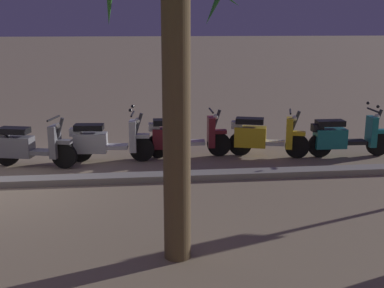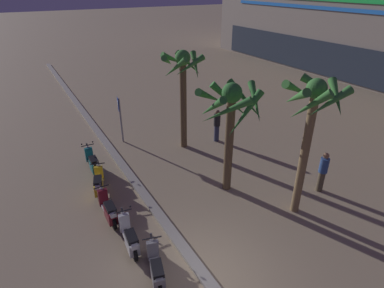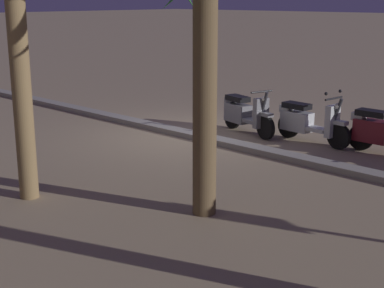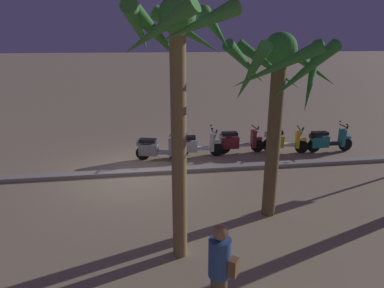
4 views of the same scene
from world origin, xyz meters
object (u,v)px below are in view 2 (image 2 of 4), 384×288
object	(u,v)px
scooter_grey_last_in_row	(156,268)
palm_tree_mid_walkway	(183,76)
palm_tree_far_corner	(312,113)
pedestrian_window_shopping	(217,125)
palm_tree_near_sign	(231,112)
pedestrian_strolling_near_curb	(323,171)
scooter_yellow_lead_nearest	(99,183)
crossing_sign	(120,115)
scooter_silver_second_in_line	(130,237)
scooter_maroon_mid_centre	(108,209)
scooter_teal_tail_end	(93,163)

from	to	relation	value
scooter_grey_last_in_row	palm_tree_mid_walkway	xyz separation A→B (m)	(-6.83, 4.59, 3.23)
palm_tree_far_corner	pedestrian_window_shopping	xyz separation A→B (m)	(-6.22, 0.71, -2.92)
palm_tree_near_sign	pedestrian_strolling_near_curb	size ratio (longest dim) A/B	2.57
scooter_grey_last_in_row	palm_tree_mid_walkway	distance (m)	8.84
scooter_yellow_lead_nearest	palm_tree_mid_walkway	xyz separation A→B (m)	(-1.91, 4.84, 3.22)
scooter_grey_last_in_row	crossing_sign	xyz separation A→B (m)	(-8.87, 2.05, 1.06)
pedestrian_strolling_near_curb	pedestrian_window_shopping	bearing A→B (deg)	-169.30
scooter_silver_second_in_line	crossing_sign	distance (m)	7.78
pedestrian_strolling_near_curb	crossing_sign	bearing A→B (deg)	-146.40
scooter_maroon_mid_centre	palm_tree_far_corner	size ratio (longest dim) A/B	0.37
scooter_maroon_mid_centre	scooter_grey_last_in_row	size ratio (longest dim) A/B	1.08
scooter_grey_last_in_row	crossing_sign	size ratio (longest dim) A/B	0.72
scooter_teal_tail_end	pedestrian_strolling_near_curb	distance (m)	9.64
scooter_grey_last_in_row	scooter_teal_tail_end	bearing A→B (deg)	-179.62
scooter_teal_tail_end	scooter_maroon_mid_centre	size ratio (longest dim) A/B	0.99
scooter_silver_second_in_line	palm_tree_mid_walkway	xyz separation A→B (m)	(-5.33, 4.82, 3.23)
scooter_teal_tail_end	palm_tree_mid_walkway	distance (m)	5.65
palm_tree_far_corner	pedestrian_strolling_near_curb	distance (m)	3.47
scooter_yellow_lead_nearest	pedestrian_strolling_near_curb	distance (m)	8.84
palm_tree_mid_walkway	palm_tree_far_corner	distance (m)	6.66
scooter_silver_second_in_line	pedestrian_window_shopping	world-z (taller)	pedestrian_window_shopping
scooter_grey_last_in_row	crossing_sign	bearing A→B (deg)	167.01
palm_tree_near_sign	pedestrian_strolling_near_curb	bearing A→B (deg)	57.54
scooter_teal_tail_end	crossing_sign	size ratio (longest dim) A/B	0.77
scooter_silver_second_in_line	crossing_sign	bearing A→B (deg)	162.83
scooter_maroon_mid_centre	scooter_grey_last_in_row	world-z (taller)	same
scooter_teal_tail_end	palm_tree_far_corner	size ratio (longest dim) A/B	0.37
scooter_teal_tail_end	scooter_silver_second_in_line	size ratio (longest dim) A/B	1.02
scooter_teal_tail_end	palm_tree_mid_walkway	world-z (taller)	palm_tree_mid_walkway
palm_tree_mid_walkway	palm_tree_near_sign	xyz separation A→B (m)	(4.16, -0.25, -0.34)
pedestrian_strolling_near_curb	scooter_yellow_lead_nearest	bearing A→B (deg)	-118.74
scooter_maroon_mid_centre	scooter_grey_last_in_row	bearing A→B (deg)	7.18
scooter_silver_second_in_line	scooter_grey_last_in_row	distance (m)	1.52
palm_tree_far_corner	palm_tree_near_sign	distance (m)	2.81
scooter_yellow_lead_nearest	scooter_maroon_mid_centre	xyz separation A→B (m)	(1.76, -0.15, -0.00)
palm_tree_far_corner	pedestrian_window_shopping	bearing A→B (deg)	173.46
palm_tree_near_sign	pedestrian_window_shopping	distance (m)	4.95
palm_tree_near_sign	crossing_sign	bearing A→B (deg)	-159.64
scooter_silver_second_in_line	palm_tree_far_corner	size ratio (longest dim) A/B	0.37
scooter_silver_second_in_line	palm_tree_far_corner	xyz separation A→B (m)	(1.25, 5.91, 3.40)
palm_tree_mid_walkway	scooter_grey_last_in_row	bearing A→B (deg)	-33.90
scooter_maroon_mid_centre	palm_tree_far_corner	xyz separation A→B (m)	(2.90, 6.08, 3.39)
crossing_sign	pedestrian_strolling_near_curb	xyz separation A→B (m)	(8.19, 5.44, -0.59)
scooter_yellow_lead_nearest	crossing_sign	size ratio (longest dim) A/B	0.71
scooter_teal_tail_end	pedestrian_window_shopping	distance (m)	6.46
scooter_yellow_lead_nearest	scooter_maroon_mid_centre	world-z (taller)	same
scooter_yellow_lead_nearest	palm_tree_mid_walkway	world-z (taller)	palm_tree_mid_walkway
scooter_maroon_mid_centre	palm_tree_mid_walkway	xyz separation A→B (m)	(-3.67, 4.99, 3.22)
scooter_yellow_lead_nearest	palm_tree_far_corner	world-z (taller)	palm_tree_far_corner
palm_tree_mid_walkway	pedestrian_strolling_near_curb	distance (m)	7.34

